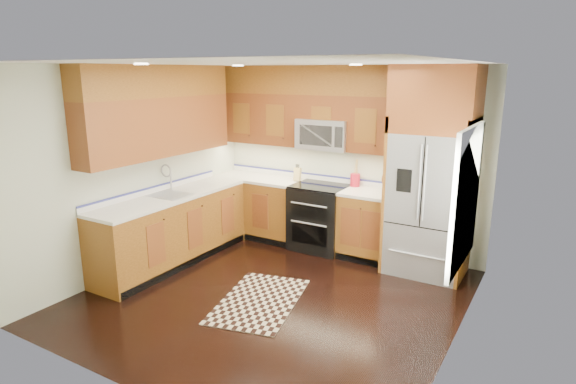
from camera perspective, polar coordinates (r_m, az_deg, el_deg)
The scene contains 16 objects.
ground at distance 5.67m, azimuth -1.86°, elevation -12.26°, with size 4.00×4.00×0.00m, color black.
wall_back at distance 6.96m, azimuth 6.94°, elevation 3.93°, with size 4.00×0.02×2.60m, color beige.
wall_left at distance 6.50m, azimuth -17.02°, elevation 2.69°, with size 0.02×4.00×2.60m, color beige.
wall_right at distance 4.51m, azimuth 20.01°, elevation -2.45°, with size 0.02×4.00×2.60m, color beige.
window at distance 4.68m, azimuth 20.31°, elevation -0.63°, with size 0.04×1.10×1.30m.
base_cabinets at distance 6.84m, azimuth -6.57°, elevation -3.57°, with size 2.85×3.00×0.90m.
countertop at distance 6.73m, azimuth -5.12°, elevation 0.31°, with size 2.86×3.01×0.04m.
upper_cabinets at distance 6.65m, azimuth -5.40°, elevation 9.80°, with size 2.85×3.00×1.15m.
range at distance 6.96m, azimuth 3.75°, elevation -3.02°, with size 0.76×0.67×0.95m.
microwave at distance 6.83m, azimuth 4.40°, elevation 6.85°, with size 0.76×0.40×0.42m.
refrigerator at distance 6.20m, azimuth 16.59°, elevation 2.22°, with size 0.98×0.75×2.60m.
sink_faucet at distance 6.53m, azimuth -13.79°, elevation 0.19°, with size 0.54×0.44×0.37m.
rug at distance 5.57m, azimuth -3.40°, elevation -12.73°, with size 0.82×1.36×0.01m, color black.
knife_block at distance 7.13m, azimuth 1.13°, elevation 2.16°, with size 0.12×0.14×0.25m.
utensil_crock at distance 6.83m, azimuth 7.96°, elevation 1.76°, with size 0.17×0.17×0.38m.
cutting_board at distance 6.67m, azimuth 12.36°, elevation 0.18°, with size 0.32×0.32×0.02m, color brown.
Camera 1 is at (2.74, -4.28, 2.52)m, focal length 30.00 mm.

